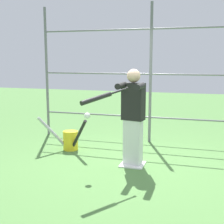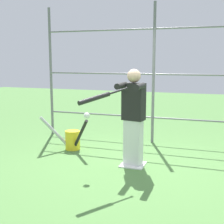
{
  "view_description": "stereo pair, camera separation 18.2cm",
  "coord_description": "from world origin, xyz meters",
  "px_view_note": "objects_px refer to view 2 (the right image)",
  "views": [
    {
      "loc": [
        -1.15,
        5.02,
        1.8
      ],
      "look_at": [
        0.3,
        0.22,
        0.95
      ],
      "focal_mm": 50.0,
      "sensor_mm": 36.0,
      "label": 1
    },
    {
      "loc": [
        -1.33,
        4.96,
        1.8
      ],
      "look_at": [
        0.3,
        0.22,
        0.95
      ],
      "focal_mm": 50.0,
      "sensor_mm": 36.0,
      "label": 2
    }
  ],
  "objects_px": {
    "bat_bucket": "(72,139)",
    "batter": "(133,115)",
    "baseball_bat_swinging": "(99,97)",
    "softball_in_flight": "(87,116)"
  },
  "relations": [
    {
      "from": "batter",
      "to": "bat_bucket",
      "type": "distance_m",
      "value": 1.64
    },
    {
      "from": "batter",
      "to": "baseball_bat_swinging",
      "type": "height_order",
      "value": "batter"
    },
    {
      "from": "batter",
      "to": "softball_in_flight",
      "type": "relative_size",
      "value": 17.07
    },
    {
      "from": "baseball_bat_swinging",
      "to": "bat_bucket",
      "type": "relative_size",
      "value": 0.77
    },
    {
      "from": "baseball_bat_swinging",
      "to": "bat_bucket",
      "type": "distance_m",
      "value": 2.11
    },
    {
      "from": "baseball_bat_swinging",
      "to": "bat_bucket",
      "type": "xyz_separation_m",
      "value": [
        1.14,
        -1.42,
        -1.05
      ]
    },
    {
      "from": "baseball_bat_swinging",
      "to": "softball_in_flight",
      "type": "xyz_separation_m",
      "value": [
        0.35,
        -0.37,
        -0.35
      ]
    },
    {
      "from": "bat_bucket",
      "to": "batter",
      "type": "bearing_deg",
      "value": 159.72
    },
    {
      "from": "batter",
      "to": "baseball_bat_swinging",
      "type": "distance_m",
      "value": 1.02
    },
    {
      "from": "softball_in_flight",
      "to": "bat_bucket",
      "type": "bearing_deg",
      "value": -53.05
    }
  ]
}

